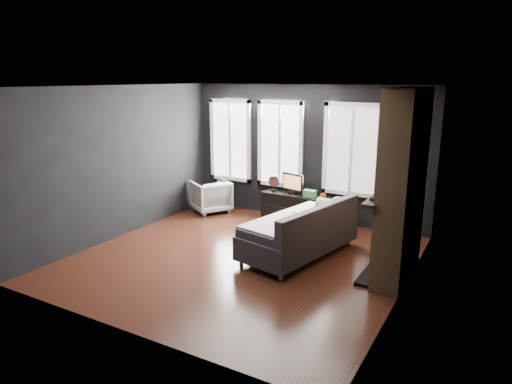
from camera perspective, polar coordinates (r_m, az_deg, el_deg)
The scene contains 18 objects.
floor at distance 7.41m, azimuth -1.83°, elevation -8.30°, with size 5.00×5.00×0.00m, color black.
ceiling at distance 6.85m, azimuth -2.01°, elevation 13.06°, with size 5.00×5.00×0.00m, color white.
wall_back at distance 9.20m, azimuth 6.22°, elevation 4.82°, with size 5.00×0.02×2.70m, color black.
wall_left at distance 8.55m, azimuth -16.42°, elevation 3.61°, with size 0.02×5.00×2.70m, color black.
wall_right at distance 6.13m, azimuth 18.51°, elevation -0.57°, with size 0.02×5.00×2.70m, color black.
windows at distance 9.24m, azimuth 3.67°, elevation 11.34°, with size 4.00×0.16×1.76m, color white, non-canonical shape.
fireplace at distance 6.74m, azimuth 17.85°, elevation 0.77°, with size 0.70×1.62×2.70m, color #93724C, non-canonical shape.
sofa at distance 7.43m, azimuth 5.38°, elevation -4.55°, with size 1.05×2.11×0.91m, color #272729, non-canonical shape.
stripe_pillow at distance 7.63m, azimuth 8.95°, elevation -2.60°, with size 0.08×0.34×0.34m, color gray.
armchair at distance 9.86m, azimuth -5.69°, elevation -0.32°, with size 0.73×0.69×0.75m, color white.
media_console at distance 9.16m, azimuth 5.92°, elevation -2.04°, with size 1.66×0.52×0.57m, color black, non-canonical shape.
monitor at distance 9.12m, azimuth 4.61°, elevation 1.25°, with size 0.51×0.11×0.46m, color black, non-canonical shape.
desk_fan at distance 9.31m, azimuth 2.28°, elevation 1.14°, with size 0.23×0.23×0.33m, color #969696, non-canonical shape.
mug at distance 8.85m, azimuth 8.41°, elevation -0.40°, with size 0.12×0.09×0.12m, color #CA3F11.
book at distance 8.87m, azimuth 9.79°, elevation -0.08°, with size 0.16×0.02×0.22m, color #B7B08F.
storage_box at distance 8.94m, azimuth 6.75°, elevation -0.16°, with size 0.24×0.15×0.13m, color #387E39.
mantel_vase at distance 7.22m, azimuth 16.65°, elevation 1.58°, with size 0.20×0.21×0.20m, color gold.
mantel_clock at distance 6.29m, azimuth 14.52°, elevation -0.84°, with size 0.13×0.13×0.04m, color black.
Camera 1 is at (3.56, -5.85, 2.83)m, focal length 32.00 mm.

